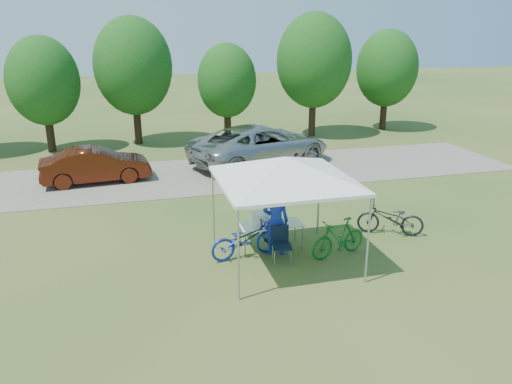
{
  "coord_description": "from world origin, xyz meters",
  "views": [
    {
      "loc": [
        -3.57,
        -10.8,
        5.69
      ],
      "look_at": [
        -0.19,
        2.0,
        1.21
      ],
      "focal_mm": 35.0,
      "sensor_mm": 36.0,
      "label": 1
    }
  ],
  "objects_px": {
    "sedan": "(96,165)",
    "cyclist": "(276,221)",
    "bike_dark": "(391,219)",
    "folding_chair": "(281,241)",
    "bike_blue": "(245,239)",
    "minivan": "(261,145)",
    "cooler": "(259,219)",
    "bike_green": "(338,238)",
    "folding_table": "(271,226)"
  },
  "relations": [
    {
      "from": "cyclist",
      "to": "bike_dark",
      "type": "distance_m",
      "value": 3.54
    },
    {
      "from": "cooler",
      "to": "minivan",
      "type": "xyz_separation_m",
      "value": [
        2.22,
        7.99,
        0.02
      ]
    },
    {
      "from": "folding_table",
      "to": "bike_green",
      "type": "xyz_separation_m",
      "value": [
        1.53,
        -0.9,
        -0.13
      ]
    },
    {
      "from": "bike_green",
      "to": "minivan",
      "type": "distance_m",
      "value": 8.91
    },
    {
      "from": "bike_blue",
      "to": "minivan",
      "type": "height_order",
      "value": "minivan"
    },
    {
      "from": "sedan",
      "to": "cooler",
      "type": "bearing_deg",
      "value": -154.33
    },
    {
      "from": "folding_table",
      "to": "cyclist",
      "type": "relative_size",
      "value": 0.91
    },
    {
      "from": "folding_table",
      "to": "bike_blue",
      "type": "xyz_separation_m",
      "value": [
        -0.79,
        -0.37,
        -0.15
      ]
    },
    {
      "from": "minivan",
      "to": "cyclist",
      "type": "bearing_deg",
      "value": 146.13
    },
    {
      "from": "cooler",
      "to": "cyclist",
      "type": "relative_size",
      "value": 0.26
    },
    {
      "from": "sedan",
      "to": "bike_green",
      "type": "bearing_deg",
      "value": -148.05
    },
    {
      "from": "sedan",
      "to": "cyclist",
      "type": "bearing_deg",
      "value": -153.73
    },
    {
      "from": "folding_chair",
      "to": "bike_blue",
      "type": "xyz_separation_m",
      "value": [
        -0.81,
        0.43,
        -0.05
      ]
    },
    {
      "from": "folding_table",
      "to": "bike_green",
      "type": "height_order",
      "value": "bike_green"
    },
    {
      "from": "cooler",
      "to": "folding_chair",
      "type": "bearing_deg",
      "value": -66.75
    },
    {
      "from": "cooler",
      "to": "bike_blue",
      "type": "xyz_separation_m",
      "value": [
        -0.47,
        -0.37,
        -0.36
      ]
    },
    {
      "from": "bike_blue",
      "to": "bike_green",
      "type": "bearing_deg",
      "value": -113.49
    },
    {
      "from": "cooler",
      "to": "bike_blue",
      "type": "bearing_deg",
      "value": -141.76
    },
    {
      "from": "folding_table",
      "to": "cooler",
      "type": "height_order",
      "value": "cooler"
    },
    {
      "from": "bike_blue",
      "to": "bike_dark",
      "type": "bearing_deg",
      "value": -95.82
    },
    {
      "from": "bike_green",
      "to": "sedan",
      "type": "relative_size",
      "value": 0.42
    },
    {
      "from": "folding_chair",
      "to": "sedan",
      "type": "bearing_deg",
      "value": 130.23
    },
    {
      "from": "bike_dark",
      "to": "sedan",
      "type": "relative_size",
      "value": 0.46
    },
    {
      "from": "bike_green",
      "to": "bike_dark",
      "type": "xyz_separation_m",
      "value": [
        1.98,
        0.89,
        -0.02
      ]
    },
    {
      "from": "folding_table",
      "to": "cyclist",
      "type": "height_order",
      "value": "cyclist"
    },
    {
      "from": "cooler",
      "to": "minivan",
      "type": "relative_size",
      "value": 0.08
    },
    {
      "from": "folding_chair",
      "to": "cooler",
      "type": "xyz_separation_m",
      "value": [
        -0.34,
        0.8,
        0.31
      ]
    },
    {
      "from": "folding_table",
      "to": "bike_blue",
      "type": "distance_m",
      "value": 0.88
    },
    {
      "from": "folding_table",
      "to": "bike_green",
      "type": "distance_m",
      "value": 1.79
    },
    {
      "from": "bike_green",
      "to": "bike_dark",
      "type": "bearing_deg",
      "value": 98.96
    },
    {
      "from": "cyclist",
      "to": "bike_dark",
      "type": "relative_size",
      "value": 0.99
    },
    {
      "from": "bike_green",
      "to": "minivan",
      "type": "xyz_separation_m",
      "value": [
        0.36,
        8.89,
        0.37
      ]
    },
    {
      "from": "cyclist",
      "to": "bike_dark",
      "type": "height_order",
      "value": "cyclist"
    },
    {
      "from": "folding_chair",
      "to": "bike_dark",
      "type": "xyz_separation_m",
      "value": [
        3.49,
        0.78,
        -0.06
      ]
    },
    {
      "from": "bike_blue",
      "to": "sedan",
      "type": "relative_size",
      "value": 0.47
    },
    {
      "from": "cyclist",
      "to": "bike_dark",
      "type": "xyz_separation_m",
      "value": [
        3.5,
        0.36,
        -0.42
      ]
    },
    {
      "from": "bike_green",
      "to": "sedan",
      "type": "xyz_separation_m",
      "value": [
        -6.24,
        8.15,
        0.17
      ]
    },
    {
      "from": "cyclist",
      "to": "bike_green",
      "type": "bearing_deg",
      "value": -179.16
    },
    {
      "from": "folding_table",
      "to": "sedan",
      "type": "distance_m",
      "value": 8.64
    },
    {
      "from": "minivan",
      "to": "folding_table",
      "type": "bearing_deg",
      "value": 145.49
    },
    {
      "from": "folding_chair",
      "to": "bike_dark",
      "type": "bearing_deg",
      "value": 22.41
    },
    {
      "from": "cooler",
      "to": "bike_blue",
      "type": "relative_size",
      "value": 0.26
    },
    {
      "from": "folding_chair",
      "to": "cooler",
      "type": "distance_m",
      "value": 0.92
    },
    {
      "from": "cooler",
      "to": "bike_green",
      "type": "relative_size",
      "value": 0.29
    },
    {
      "from": "bike_green",
      "to": "cooler",
      "type": "bearing_deg",
      "value": -131.17
    },
    {
      "from": "bike_green",
      "to": "bike_blue",
      "type": "bearing_deg",
      "value": -118.24
    },
    {
      "from": "cyclist",
      "to": "bike_blue",
      "type": "xyz_separation_m",
      "value": [
        -0.8,
        0.01,
        -0.42
      ]
    },
    {
      "from": "folding_chair",
      "to": "minivan",
      "type": "xyz_separation_m",
      "value": [
        1.88,
        8.79,
        0.33
      ]
    },
    {
      "from": "cooler",
      "to": "folding_table",
      "type": "bearing_deg",
      "value": 0.0
    },
    {
      "from": "bike_blue",
      "to": "bike_green",
      "type": "xyz_separation_m",
      "value": [
        2.32,
        -0.54,
        0.01
      ]
    }
  ]
}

